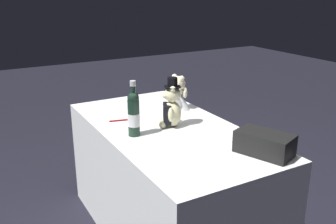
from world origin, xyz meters
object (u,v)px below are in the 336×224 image
champagne_bottle (134,113)px  gift_case_black (264,143)px  teddy_bear_groom (171,107)px  teddy_bear_bride (176,95)px  signing_pen (119,120)px

champagne_bottle → gift_case_black: size_ratio=1.01×
teddy_bear_groom → teddy_bear_bride: teddy_bear_groom is taller
signing_pen → teddy_bear_groom: bearing=-134.4°
teddy_bear_groom → gift_case_black: size_ratio=0.96×
teddy_bear_bride → signing_pen: bearing=94.0°
teddy_bear_groom → champagne_bottle: 0.26m
teddy_bear_bride → champagne_bottle: champagne_bottle is taller
teddy_bear_bride → gift_case_black: size_ratio=0.76×
teddy_bear_groom → teddy_bear_bride: 0.33m
teddy_bear_groom → champagne_bottle: champagne_bottle is taller
teddy_bear_bride → teddy_bear_groom: bearing=143.7°
teddy_bear_groom → champagne_bottle: bearing=96.2°
teddy_bear_bride → signing_pen: 0.45m
teddy_bear_groom → signing_pen: size_ratio=2.13×
teddy_bear_bride → gift_case_black: (-0.85, -0.02, -0.05)m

